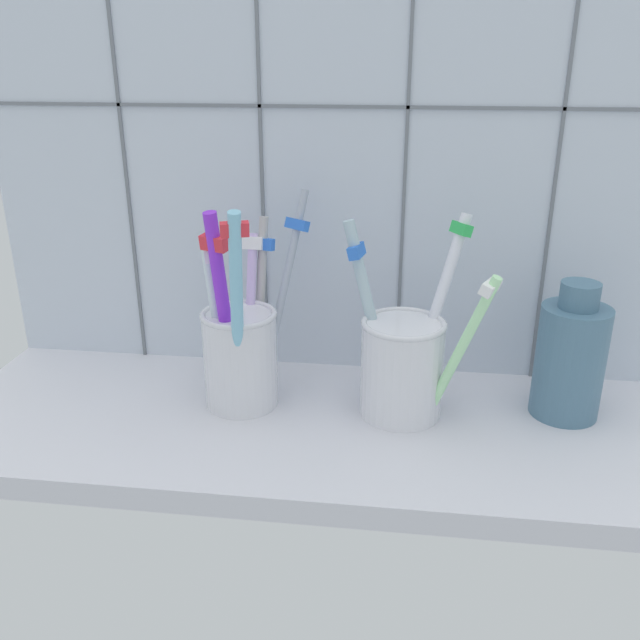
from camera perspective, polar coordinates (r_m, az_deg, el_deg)
The scene contains 5 objects.
counter_slab at distance 57.86cm, azimuth -0.29°, elevation -9.34°, with size 64.00×22.00×2.00cm, color silver.
tile_wall_back at distance 62.01cm, azimuth 1.18°, elevation 13.99°, with size 64.00×2.20×45.00cm.
toothbrush_cup_left at distance 58.05cm, azimuth -6.74°, elevation -2.25°, with size 8.77×11.71×18.32cm.
toothbrush_cup_right at distance 56.78cm, azimuth 7.05°, elevation -3.52°, with size 12.55×8.20×16.89cm.
ceramic_vase at distance 59.82cm, azimuth 20.42°, elevation -3.02°, with size 5.66×5.66×11.79cm.
Camera 1 is at (6.60, -49.09, 30.91)cm, focal length 37.83 mm.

